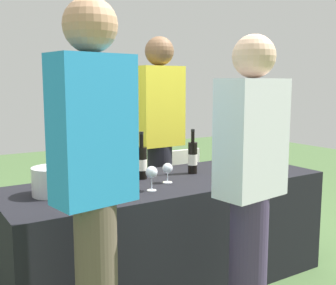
{
  "coord_description": "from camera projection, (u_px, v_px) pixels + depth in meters",
  "views": [
    {
      "loc": [
        -1.46,
        -2.3,
        1.36
      ],
      "look_at": [
        0.0,
        0.0,
        0.97
      ],
      "focal_mm": 44.98,
      "sensor_mm": 36.0,
      "label": 1
    }
  ],
  "objects": [
    {
      "name": "ground_plane",
      "position": [
        168.0,
        283.0,
        2.89
      ],
      "size": [
        12.0,
        12.0,
        0.0
      ],
      "primitive_type": "plane",
      "color": "#476638"
    },
    {
      "name": "tasting_table",
      "position": [
        168.0,
        232.0,
        2.84
      ],
      "size": [
        2.16,
        0.78,
        0.72
      ],
      "primitive_type": "cube",
      "color": "black",
      "rests_on": "ground_plane"
    },
    {
      "name": "wine_bottle_0",
      "position": [
        73.0,
        168.0,
        2.63
      ],
      "size": [
        0.07,
        0.07,
        0.31
      ],
      "color": "black",
      "rests_on": "tasting_table"
    },
    {
      "name": "wine_bottle_1",
      "position": [
        129.0,
        164.0,
        2.7
      ],
      "size": [
        0.07,
        0.07,
        0.33
      ],
      "color": "black",
      "rests_on": "tasting_table"
    },
    {
      "name": "wine_bottle_2",
      "position": [
        142.0,
        162.0,
        2.8
      ],
      "size": [
        0.07,
        0.07,
        0.32
      ],
      "color": "black",
      "rests_on": "tasting_table"
    },
    {
      "name": "wine_bottle_3",
      "position": [
        193.0,
        157.0,
        2.97
      ],
      "size": [
        0.07,
        0.07,
        0.32
      ],
      "color": "black",
      "rests_on": "tasting_table"
    },
    {
      "name": "wine_glass_0",
      "position": [
        152.0,
        173.0,
        2.49
      ],
      "size": [
        0.07,
        0.07,
        0.15
      ],
      "color": "silver",
      "rests_on": "tasting_table"
    },
    {
      "name": "wine_glass_1",
      "position": [
        168.0,
        169.0,
        2.69
      ],
      "size": [
        0.07,
        0.07,
        0.13
      ],
      "color": "silver",
      "rests_on": "tasting_table"
    },
    {
      "name": "wine_glass_2",
      "position": [
        239.0,
        164.0,
        2.86
      ],
      "size": [
        0.06,
        0.06,
        0.13
      ],
      "color": "silver",
      "rests_on": "tasting_table"
    },
    {
      "name": "ice_bucket",
      "position": [
        53.0,
        181.0,
        2.4
      ],
      "size": [
        0.24,
        0.24,
        0.16
      ],
      "primitive_type": "cylinder",
      "color": "silver",
      "rests_on": "tasting_table"
    },
    {
      "name": "server_pouring",
      "position": [
        160.0,
        133.0,
        3.41
      ],
      "size": [
        0.37,
        0.23,
        1.72
      ],
      "rotation": [
        0.0,
        0.0,
        3.16
      ],
      "color": "black",
      "rests_on": "ground_plane"
    },
    {
      "name": "guest_0",
      "position": [
        94.0,
        177.0,
        1.81
      ],
      "size": [
        0.37,
        0.24,
        1.71
      ],
      "rotation": [
        0.0,
        0.0,
        0.16
      ],
      "color": "brown",
      "rests_on": "ground_plane"
    },
    {
      "name": "guest_1",
      "position": [
        250.0,
        179.0,
        2.13
      ],
      "size": [
        0.38,
        0.24,
        1.6
      ],
      "rotation": [
        0.0,
        0.0,
        0.13
      ],
      "color": "#3F3351",
      "rests_on": "ground_plane"
    },
    {
      "name": "menu_board",
      "position": [
        175.0,
        191.0,
        3.86
      ],
      "size": [
        0.55,
        0.04,
        0.75
      ],
      "primitive_type": "cube",
      "rotation": [
        0.0,
        0.0,
        0.02
      ],
      "color": "white",
      "rests_on": "ground_plane"
    }
  ]
}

